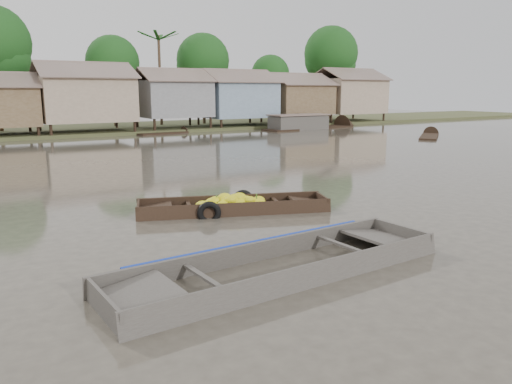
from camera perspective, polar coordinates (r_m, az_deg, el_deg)
ground at (r=11.92m, az=2.56°, el=-4.58°), size 120.00×120.00×0.00m
riverbank at (r=42.40m, az=-19.02°, el=10.64°), size 120.00×12.47×10.22m
banana_boat at (r=13.86m, az=-2.88°, el=-1.68°), size 5.39×3.00×0.72m
viewer_boat at (r=9.33m, az=2.92°, el=-8.99°), size 6.78×2.07×0.54m
distant_boats at (r=40.89m, az=2.57°, el=7.29°), size 46.87×15.39×1.38m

